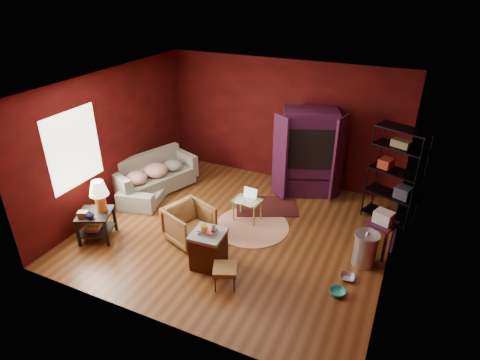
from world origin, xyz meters
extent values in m
cube|color=brown|center=(0.00, 0.00, -0.01)|extent=(5.50, 5.00, 0.02)
cube|color=white|center=(0.00, 0.00, 2.81)|extent=(5.50, 5.00, 0.02)
cube|color=#470B0A|center=(0.00, 2.51, 1.40)|extent=(5.50, 0.02, 2.80)
cube|color=#470B0A|center=(0.00, -2.51, 1.40)|extent=(5.50, 0.02, 2.80)
cube|color=#470B0A|center=(-2.76, 0.00, 1.40)|extent=(0.02, 5.00, 2.80)
cube|color=#470B0A|center=(2.76, 0.00, 1.40)|extent=(0.02, 5.00, 2.80)
cube|color=white|center=(-2.73, -1.00, 1.60)|extent=(0.02, 1.20, 1.40)
imported|color=gray|center=(-2.36, 0.63, 0.40)|extent=(1.03, 2.10, 0.79)
imported|color=black|center=(-0.64, -0.62, 0.38)|extent=(0.90, 0.93, 0.76)
imported|color=#B2B4B9|center=(2.23, -0.48, 0.12)|extent=(0.25, 0.08, 0.24)
imported|color=teal|center=(2.16, -0.90, 0.13)|extent=(0.25, 0.08, 0.25)
imported|color=#0B1139|center=(-2.15, -1.45, 0.62)|extent=(0.18, 0.18, 0.14)
imported|color=#FFF47C|center=(-0.01, -1.17, 0.79)|extent=(0.15, 0.13, 0.13)
cube|color=black|center=(-2.22, -1.28, 0.53)|extent=(0.76, 0.76, 0.04)
cube|color=black|center=(-2.22, -1.28, 0.17)|extent=(0.71, 0.71, 0.03)
cube|color=black|center=(-2.35, -1.63, 0.27)|extent=(0.06, 0.06, 0.54)
cube|color=black|center=(-1.88, -1.41, 0.27)|extent=(0.06, 0.06, 0.54)
cube|color=black|center=(-2.57, -1.16, 0.27)|extent=(0.06, 0.06, 0.54)
cube|color=black|center=(-2.10, -0.94, 0.27)|extent=(0.06, 0.06, 0.54)
cylinder|color=orange|center=(-2.16, -1.15, 0.71)|extent=(0.25, 0.25, 0.33)
cone|color=#F2E5C6|center=(-2.16, -1.15, 1.00)|extent=(0.46, 0.46, 0.27)
cube|color=olive|center=(-2.29, -1.47, 0.60)|extent=(0.20, 0.18, 0.11)
cube|color=#C94032|center=(-2.27, -1.30, 0.22)|extent=(0.30, 0.33, 0.03)
cube|color=blue|center=(-2.26, -1.30, 0.25)|extent=(0.30, 0.33, 0.03)
cube|color=#E2D74B|center=(-2.25, -1.30, 0.28)|extent=(0.30, 0.33, 0.03)
cube|color=gray|center=(-2.27, 0.64, 0.25)|extent=(1.28, 1.86, 0.36)
cube|color=gray|center=(-2.57, 0.75, 0.50)|extent=(0.76, 1.66, 0.72)
cube|color=gray|center=(-2.58, -0.16, 0.45)|extent=(0.73, 0.41, 0.50)
cube|color=gray|center=(-1.97, 1.44, 0.45)|extent=(0.73, 0.41, 0.50)
ellipsoid|color=#B02E18|center=(-2.41, 0.16, 0.54)|extent=(0.60, 0.60, 0.25)
ellipsoid|color=#B02E18|center=(-2.23, 0.62, 0.56)|extent=(0.67, 0.67, 0.29)
ellipsoid|color=gray|center=(-2.07, 1.04, 0.52)|extent=(0.56, 0.56, 0.23)
cube|color=#492911|center=(0.03, -1.11, 0.30)|extent=(0.54, 0.54, 0.60)
cube|color=gray|center=(0.03, -1.11, 0.63)|extent=(0.57, 0.57, 0.06)
cube|color=#F1E6C6|center=(0.03, -1.11, 0.67)|extent=(0.30, 0.24, 0.02)
cube|color=#5584C6|center=(0.03, -1.11, 0.69)|extent=(0.31, 0.26, 0.02)
cube|color=#E36055|center=(0.03, -1.11, 0.71)|extent=(0.27, 0.21, 0.02)
cube|color=black|center=(0.12, -1.07, 0.74)|extent=(0.12, 0.18, 0.02)
cube|color=black|center=(0.51, -1.45, 0.34)|extent=(0.48, 0.48, 0.07)
cube|color=black|center=(0.51, -1.45, 0.29)|extent=(0.43, 0.43, 0.02)
cylinder|color=black|center=(0.43, -1.64, 0.15)|extent=(0.02, 0.02, 0.30)
cylinder|color=black|center=(0.70, -1.53, 0.15)|extent=(0.02, 0.02, 0.30)
cylinder|color=black|center=(0.31, -1.37, 0.15)|extent=(0.02, 0.02, 0.30)
cylinder|color=black|center=(0.58, -1.26, 0.15)|extent=(0.02, 0.02, 0.30)
cylinder|color=beige|center=(0.23, 0.26, 0.01)|extent=(1.52, 1.52, 0.01)
cube|color=#4E1714|center=(0.22, 1.07, 0.02)|extent=(1.51, 1.30, 0.01)
cube|color=#A4AF50|center=(0.04, 0.44, 0.44)|extent=(0.56, 0.41, 0.03)
cylinder|color=#A4AF50|center=(-0.20, 0.31, 0.22)|extent=(0.03, 0.03, 0.44)
cylinder|color=#A4AF50|center=(0.26, 0.28, 0.22)|extent=(0.03, 0.03, 0.44)
cylinder|color=#A4AF50|center=(-0.17, 0.61, 0.22)|extent=(0.03, 0.03, 0.44)
cylinder|color=#A4AF50|center=(0.28, 0.58, 0.22)|extent=(0.03, 0.03, 0.44)
cube|color=silver|center=(0.05, 0.47, 0.46)|extent=(0.30, 0.22, 0.01)
cube|color=silver|center=(0.05, 0.57, 0.56)|extent=(0.29, 0.08, 0.19)
cube|color=white|center=(-0.07, 0.36, 0.46)|extent=(0.22, 0.29, 0.00)
cube|color=white|center=(0.16, 0.36, 0.46)|extent=(0.25, 0.30, 0.00)
cube|color=#401231|center=(0.76, 2.04, 0.96)|extent=(1.26, 0.97, 1.93)
cube|color=black|center=(0.80, 1.95, 1.17)|extent=(1.02, 0.76, 0.86)
cube|color=#401231|center=(0.30, 1.55, 0.96)|extent=(0.41, 0.30, 1.83)
cube|color=#401231|center=(1.43, 2.00, 0.96)|extent=(0.16, 0.46, 1.83)
cube|color=#2F3234|center=(0.78, 1.99, 1.07)|extent=(0.77, 0.70, 0.53)
cube|color=black|center=(0.88, 1.75, 1.07)|extent=(0.48, 0.19, 0.41)
cube|color=#401231|center=(0.78, 1.99, 0.46)|extent=(1.04, 0.81, 0.05)
cylinder|color=black|center=(2.09, 1.57, 0.98)|extent=(0.03, 0.03, 1.95)
cylinder|color=black|center=(2.94, 1.24, 0.98)|extent=(0.03, 0.03, 1.95)
cylinder|color=black|center=(2.23, 1.94, 0.98)|extent=(0.03, 0.03, 1.95)
cylinder|color=black|center=(3.08, 1.61, 0.98)|extent=(0.03, 0.03, 1.95)
cube|color=black|center=(2.59, 1.59, 0.11)|extent=(1.04, 0.73, 0.03)
cube|color=black|center=(2.59, 1.59, 0.60)|extent=(1.04, 0.73, 0.03)
cube|color=black|center=(2.59, 1.59, 1.08)|extent=(1.04, 0.73, 0.03)
cube|color=black|center=(2.59, 1.59, 1.57)|extent=(1.04, 0.73, 0.03)
cube|color=black|center=(2.59, 1.59, 1.93)|extent=(1.04, 0.73, 0.03)
cube|color=maroon|center=(2.39, 1.67, 1.19)|extent=(0.30, 0.33, 0.17)
cube|color=#32303C|center=(2.79, 1.51, 0.73)|extent=(0.35, 0.35, 0.22)
cube|color=#796749|center=(2.59, 1.59, 1.66)|extent=(0.38, 0.32, 0.13)
cube|color=#401231|center=(2.57, 0.44, 0.61)|extent=(0.54, 0.54, 0.04)
cube|color=#401231|center=(2.34, 0.33, 0.31)|extent=(0.05, 0.05, 0.61)
cube|color=#401231|center=(2.67, 0.21, 0.31)|extent=(0.05, 0.05, 0.61)
cube|color=#401231|center=(2.46, 0.67, 0.31)|extent=(0.05, 0.05, 0.61)
cube|color=#401231|center=(2.79, 0.55, 0.31)|extent=(0.05, 0.05, 0.61)
cube|color=silver|center=(2.57, 0.44, 0.74)|extent=(0.36, 0.32, 0.21)
cylinder|color=silver|center=(2.39, 0.01, 0.28)|extent=(0.39, 0.39, 0.57)
cylinder|color=silver|center=(2.39, 0.01, 0.59)|extent=(0.43, 0.43, 0.04)
sphere|color=silver|center=(2.39, 0.01, 0.62)|extent=(0.06, 0.06, 0.06)
camera|label=1|loc=(2.76, -5.77, 4.41)|focal=30.00mm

